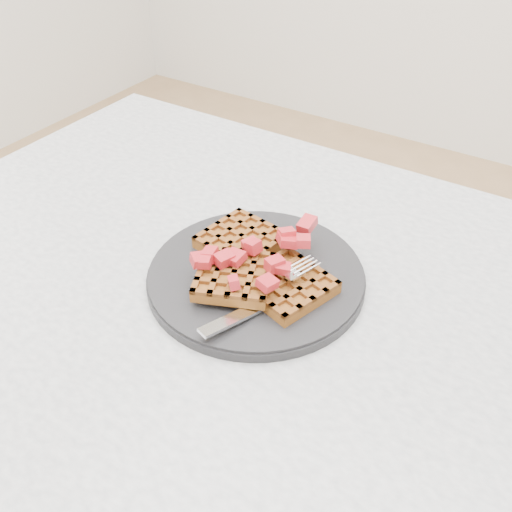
{
  "coord_description": "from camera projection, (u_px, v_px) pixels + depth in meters",
  "views": [
    {
      "loc": [
        0.23,
        -0.43,
        1.22
      ],
      "look_at": [
        -0.06,
        0.03,
        0.79
      ],
      "focal_mm": 40.0,
      "sensor_mm": 36.0,
      "label": 1
    }
  ],
  "objects": [
    {
      "name": "table",
      "position": [
        282.0,
        375.0,
        0.75
      ],
      "size": [
        1.2,
        0.8,
        0.75
      ],
      "color": "silver",
      "rests_on": "ground"
    },
    {
      "name": "plate",
      "position": [
        256.0,
        276.0,
        0.72
      ],
      "size": [
        0.27,
        0.27,
        0.02
      ],
      "primitive_type": "cylinder",
      "color": "black",
      "rests_on": "table"
    },
    {
      "name": "waffles",
      "position": [
        254.0,
        266.0,
        0.7
      ],
      "size": [
        0.2,
        0.18,
        0.03
      ],
      "color": "#91541E",
      "rests_on": "plate"
    },
    {
      "name": "strawberry_pile",
      "position": [
        256.0,
        247.0,
        0.69
      ],
      "size": [
        0.15,
        0.15,
        0.02
      ],
      "primitive_type": null,
      "color": "maroon",
      "rests_on": "waffles"
    },
    {
      "name": "fork",
      "position": [
        270.0,
        298.0,
        0.66
      ],
      "size": [
        0.08,
        0.18,
        0.02
      ],
      "primitive_type": null,
      "rotation": [
        0.0,
        0.0,
        -0.31
      ],
      "color": "silver",
      "rests_on": "plate"
    }
  ]
}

